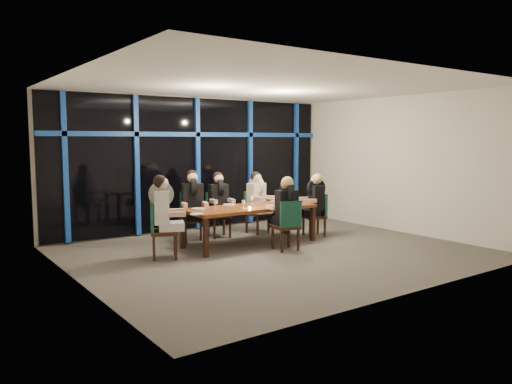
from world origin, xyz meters
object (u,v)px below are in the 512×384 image
chair_far_right (255,209)px  diner_far_right (257,193)px  diner_far_mid (219,195)px  chair_near_mid (288,223)px  chair_far_left (192,215)px  diner_end_right (315,196)px  chair_end_right (318,212)px  chair_end_left (159,227)px  water_pitcher (284,199)px  chair_far_mid (218,212)px  diner_near_mid (286,202)px  dining_table (250,210)px  diner_end_left (164,204)px  diner_far_left (193,196)px  wine_bottle (294,196)px

chair_far_right → diner_far_right: diner_far_right is taller
chair_far_right → diner_far_mid: 0.99m
chair_near_mid → diner_far_right: bearing=-99.2°
chair_far_left → diner_far_right: diner_far_right is taller
chair_far_right → diner_end_right: (0.77, -1.09, 0.35)m
chair_end_right → diner_far_mid: diner_far_mid is taller
chair_end_left → chair_far_right: bearing=-46.5°
diner_end_right → water_pitcher: diner_end_right is taller
chair_far_mid → diner_near_mid: 1.92m
chair_near_mid → diner_far_right: 1.89m
dining_table → chair_far_left: (-0.80, 0.88, -0.13)m
chair_near_mid → diner_far_right: size_ratio=1.04×
diner_end_right → diner_end_left: bearing=-73.3°
dining_table → diner_far_right: bearing=47.6°
diner_end_left → chair_end_right: bearing=-67.8°
diner_far_mid → chair_far_mid: bearing=90.0°
chair_far_mid → diner_near_mid: bearing=-69.3°
chair_far_left → chair_near_mid: chair_far_left is taller
chair_far_left → chair_far_right: 1.61m
chair_near_mid → diner_end_right: size_ratio=1.06×
diner_far_left → water_pitcher: size_ratio=4.45×
chair_end_right → water_pitcher: water_pitcher is taller
chair_far_mid → water_pitcher: 1.51m
dining_table → chair_end_right: (1.65, -0.13, -0.18)m
chair_near_mid → diner_far_mid: 1.92m
chair_far_left → diner_far_right: size_ratio=1.10×
diner_far_mid → diner_near_mid: size_ratio=1.00×
diner_near_mid → chair_far_mid: bearing=-70.3°
chair_end_left → water_pitcher: chair_end_left is taller
wine_bottle → chair_near_mid: bearing=-135.8°
diner_far_left → wine_bottle: 2.05m
diner_far_right → water_pitcher: 1.08m
chair_far_mid → diner_far_mid: diner_far_mid is taller
chair_far_mid → chair_near_mid: bearing=-70.1°
chair_end_right → dining_table: bearing=-77.3°
diner_far_left → diner_near_mid: diner_far_left is taller
diner_far_right → diner_end_right: size_ratio=1.01×
chair_end_right → chair_near_mid: 1.59m
diner_end_right → wine_bottle: 0.57m
chair_end_left → diner_near_mid: bearing=-85.6°
diner_end_left → wine_bottle: (2.87, -0.04, -0.05)m
chair_end_right → diner_end_right: (-0.07, 0.02, 0.36)m
wine_bottle → chair_far_right: bearing=100.4°
dining_table → wine_bottle: 1.04m
chair_far_left → diner_end_left: 1.48m
chair_far_left → chair_end_left: size_ratio=1.00×
chair_far_left → chair_far_mid: bearing=33.2°
chair_end_right → chair_far_right: bearing=-125.6°
chair_far_mid → chair_far_left: bearing=-155.2°
dining_table → diner_end_left: diner_end_left is taller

